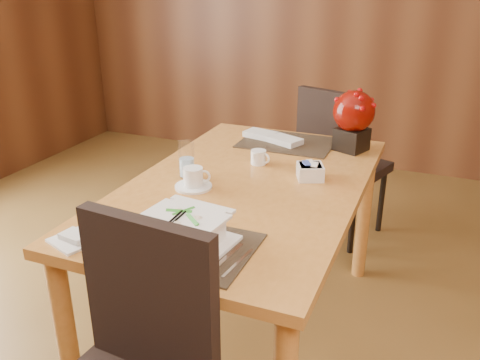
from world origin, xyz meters
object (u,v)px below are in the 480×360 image
at_px(creamer_jug, 258,157).
at_px(soup_setting, 183,233).
at_px(dining_table, 246,204).
at_px(sugar_caddy, 310,172).
at_px(bread_plate, 76,240).
at_px(water_glass, 187,160).
at_px(coffee_cup, 193,179).
at_px(berry_decor, 353,117).
at_px(far_chair, 338,157).

bearing_deg(creamer_jug, soup_setting, -71.42).
distance_m(dining_table, sugar_caddy, 0.29).
height_order(dining_table, bread_plate, bread_plate).
bearing_deg(water_glass, bread_plate, -96.94).
relative_size(water_glass, bread_plate, 1.12).
height_order(coffee_cup, creamer_jug, coffee_cup).
xyz_separation_m(soup_setting, berry_decor, (0.30, 1.13, 0.11)).
xyz_separation_m(bread_plate, far_chair, (0.49, 1.70, -0.22)).
distance_m(dining_table, far_chair, 1.07).
xyz_separation_m(dining_table, water_glass, (-0.25, -0.03, 0.17)).
bearing_deg(bread_plate, berry_decor, 62.21).
relative_size(sugar_caddy, berry_decor, 0.36).
xyz_separation_m(water_glass, far_chair, (0.42, 1.09, -0.30)).
bearing_deg(coffee_cup, sugar_caddy, 33.40).
xyz_separation_m(coffee_cup, creamer_jug, (0.14, 0.35, -0.00)).
bearing_deg(coffee_cup, bread_plate, -106.02).
bearing_deg(dining_table, sugar_caddy, 31.99).
height_order(dining_table, water_glass, water_glass).
bearing_deg(berry_decor, coffee_cup, -125.36).
bearing_deg(coffee_cup, berry_decor, 54.64).
bearing_deg(creamer_jug, sugar_caddy, -2.40).
distance_m(bread_plate, far_chair, 1.79).
bearing_deg(dining_table, berry_decor, 61.07).
xyz_separation_m(water_glass, berry_decor, (0.56, 0.60, 0.09)).
height_order(soup_setting, coffee_cup, soup_setting).
height_order(dining_table, sugar_caddy, sugar_caddy).
bearing_deg(creamer_jug, dining_table, -66.48).
distance_m(coffee_cup, sugar_caddy, 0.48).
xyz_separation_m(soup_setting, sugar_caddy, (0.21, 0.70, -0.02)).
bearing_deg(creamer_jug, water_glass, -115.42).
xyz_separation_m(creamer_jug, far_chair, (0.20, 0.83, -0.25)).
relative_size(dining_table, creamer_jug, 17.23).
distance_m(coffee_cup, creamer_jug, 0.38).
bearing_deg(bread_plate, water_glass, 83.06).
bearing_deg(far_chair, berry_decor, 125.79).
bearing_deg(dining_table, creamer_jug, 98.17).
relative_size(soup_setting, sugar_caddy, 2.95).
bearing_deg(dining_table, bread_plate, -116.77).
height_order(dining_table, far_chair, far_chair).
height_order(dining_table, berry_decor, berry_decor).
bearing_deg(creamer_jug, coffee_cup, -97.28).
xyz_separation_m(soup_setting, coffee_cup, (-0.19, 0.44, -0.02)).
distance_m(soup_setting, bread_plate, 0.35).
distance_m(creamer_jug, sugar_caddy, 0.27).
relative_size(dining_table, berry_decor, 5.21).
xyz_separation_m(water_glass, creamer_jug, (0.22, 0.26, -0.04)).
bearing_deg(bread_plate, creamer_jug, 71.28).
bearing_deg(soup_setting, dining_table, 98.39).
bearing_deg(sugar_caddy, far_chair, 93.89).
bearing_deg(sugar_caddy, water_glass, -160.05).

